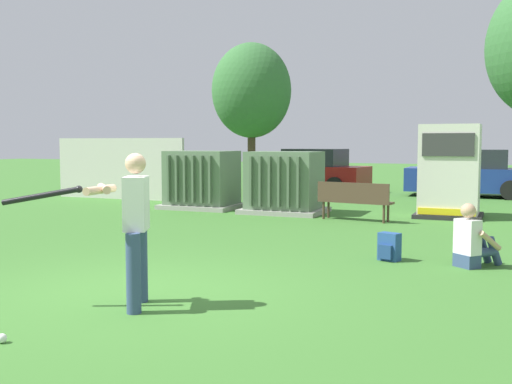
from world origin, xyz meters
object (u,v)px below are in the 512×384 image
at_px(transformer_west, 202,180).
at_px(generator_enclosure, 450,172).
at_px(sports_ball, 2,338).
at_px(park_bench, 354,198).
at_px(parked_car_leftmost, 312,172).
at_px(batter, 131,222).
at_px(parked_car_left_of_center, 471,175).
at_px(seated_spectator, 472,242).
at_px(transformer_mid_west, 284,183).
at_px(backpack, 389,247).

relative_size(transformer_west, generator_enclosure, 0.91).
bearing_deg(generator_enclosure, sports_ball, -104.30).
relative_size(park_bench, parked_car_leftmost, 0.42).
relative_size(transformer_west, batter, 1.21).
height_order(batter, parked_car_leftmost, batter).
distance_m(parked_car_leftmost, parked_car_left_of_center, 5.64).
xyz_separation_m(park_bench, parked_car_leftmost, (-3.48, 7.81, 0.22)).
distance_m(park_bench, sports_ball, 10.00).
bearing_deg(batter, park_bench, 86.56).
height_order(generator_enclosure, batter, generator_enclosure).
xyz_separation_m(transformer_west, seated_spectator, (7.54, -5.68, -0.41)).
relative_size(seated_spectator, parked_car_left_of_center, 0.23).
bearing_deg(seated_spectator, parked_car_left_of_center, 93.38).
height_order(generator_enclosure, parked_car_leftmost, generator_enclosure).
height_order(transformer_mid_west, backpack, transformer_mid_west).
xyz_separation_m(generator_enclosure, parked_car_left_of_center, (0.15, 6.36, -0.38)).
bearing_deg(parked_car_leftmost, transformer_mid_west, -78.62).
height_order(backpack, parked_car_leftmost, parked_car_leftmost).
height_order(seated_spectator, parked_car_left_of_center, parked_car_left_of_center).
height_order(parked_car_leftmost, parked_car_left_of_center, same).
height_order(backpack, parked_car_left_of_center, parked_car_left_of_center).
height_order(seated_spectator, parked_car_leftmost, parked_car_leftmost).
relative_size(sports_ball, backpack, 0.20).
distance_m(generator_enclosure, batter, 10.32).
xyz_separation_m(transformer_mid_west, seated_spectator, (4.99, -5.49, -0.41)).
bearing_deg(parked_car_left_of_center, seated_spectator, -86.62).
distance_m(sports_ball, backpack, 5.96).
bearing_deg(transformer_west, transformer_mid_west, -4.34).
bearing_deg(generator_enclosure, parked_car_leftmost, 131.37).
bearing_deg(parked_car_left_of_center, generator_enclosure, -91.32).
relative_size(transformer_mid_west, generator_enclosure, 0.91).
xyz_separation_m(parked_car_leftmost, parked_car_left_of_center, (5.64, 0.12, 0.00)).
distance_m(park_bench, parked_car_leftmost, 8.55).
height_order(transformer_mid_west, generator_enclosure, generator_enclosure).
distance_m(seated_spectator, parked_car_leftmost, 13.94).
height_order(transformer_mid_west, sports_ball, transformer_mid_west).
height_order(seated_spectator, backpack, seated_spectator).
height_order(generator_enclosure, park_bench, generator_enclosure).
height_order(transformer_west, sports_ball, transformer_west).
bearing_deg(generator_enclosure, seated_spectator, -81.80).
height_order(sports_ball, parked_car_left_of_center, parked_car_left_of_center).
relative_size(park_bench, backpack, 4.18).
relative_size(generator_enclosure, batter, 1.32).
xyz_separation_m(generator_enclosure, batter, (-2.52, -10.01, -0.16)).
distance_m(transformer_west, sports_ball, 11.68).
bearing_deg(parked_car_leftmost, seated_spectator, -62.75).
height_order(generator_enclosure, seated_spectator, generator_enclosure).
relative_size(transformer_mid_west, seated_spectator, 2.18).
height_order(transformer_west, seated_spectator, transformer_west).
bearing_deg(park_bench, batter, -93.44).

